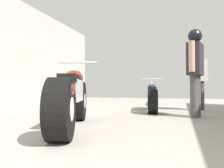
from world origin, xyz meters
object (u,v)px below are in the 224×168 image
(mechanic_with_helmet, at_px, (195,64))
(motorcycle_black_naked, at_px, (152,97))
(motorcycle_maroon_cruiser, at_px, (71,98))
(mechanic_in_blue, at_px, (199,76))

(mechanic_with_helmet, bearing_deg, motorcycle_black_naked, 137.46)
(motorcycle_black_naked, bearing_deg, motorcycle_maroon_cruiser, -105.60)
(motorcycle_black_naked, bearing_deg, mechanic_with_helmet, -42.54)
(mechanic_in_blue, xyz_separation_m, mechanic_with_helmet, (-0.17, -1.51, 0.16))
(motorcycle_black_naked, height_order, mechanic_in_blue, mechanic_in_blue)
(motorcycle_maroon_cruiser, height_order, mechanic_in_blue, mechanic_in_blue)
(motorcycle_black_naked, relative_size, mechanic_with_helmet, 1.04)
(motorcycle_maroon_cruiser, xyz_separation_m, mechanic_with_helmet, (1.77, 1.89, 0.63))
(motorcycle_black_naked, distance_m, mechanic_with_helmet, 1.51)
(motorcycle_maroon_cruiser, relative_size, mechanic_with_helmet, 1.24)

